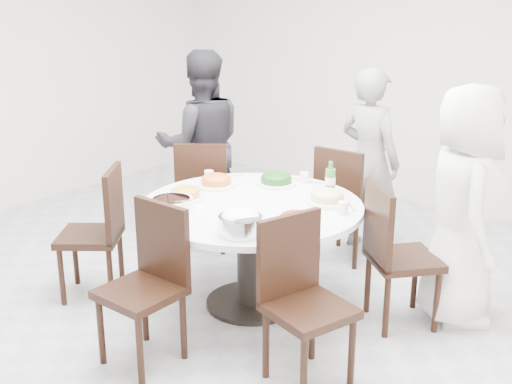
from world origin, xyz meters
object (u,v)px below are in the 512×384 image
Objects in this scene: dining_table at (251,255)px; chair_s at (140,289)px; chair_se at (309,306)px; diner_left at (201,145)px; diner_middle at (369,161)px; chair_ne at (404,256)px; rice_bowl at (240,225)px; diner_right at (463,206)px; chair_sw at (89,233)px; soup_bowl at (172,204)px; beverage_bottle at (330,178)px; chair_nw at (204,194)px; chair_n at (348,202)px.

chair_s is (-0.05, -0.96, 0.10)m from dining_table.
chair_s is 1.00× the size of chair_se.
chair_s is 0.58× the size of diner_left.
dining_table is 1.48m from diner_middle.
chair_s is at bearing 95.55° from chair_ne.
diner_left is 6.27× the size of rice_bowl.
diner_right reaches higher than dining_table.
chair_sw is 0.60× the size of diner_right.
diner_right is 1.88m from soup_bowl.
rice_bowl is at bearing -90.47° from beverage_bottle.
diner_middle is at bearing 37.15° from chair_se.
chair_sw is at bearing 52.32° from chair_nw.
chair_nw is 1.00× the size of chair_sw.
diner_right is 0.96× the size of diner_left.
dining_table is 1.58× the size of chair_n.
chair_ne and chair_sw have the same top height.
chair_sw and chair_se have the same top height.
beverage_bottle is at bearing 75.84° from chair_s.
diner_middle is at bearing -95.89° from chair_n.
dining_table is 0.71m from rice_bowl.
chair_s is 0.62× the size of diner_middle.
rice_bowl is (1.52, -1.27, -0.01)m from diner_left.
chair_s is at bearing 132.75° from chair_se.
chair_nw is 3.63× the size of rice_bowl.
chair_sw is 3.63× the size of rice_bowl.
dining_table is 0.76m from beverage_bottle.
soup_bowl is 1.14× the size of beverage_bottle.
soup_bowl is at bearing 86.47° from chair_nw.
diner_right reaches higher than chair_se.
chair_n is 1.00× the size of chair_nw.
chair_ne and chair_se have the same top height.
chair_se is at bearing -5.22° from rice_bowl.
beverage_bottle is (-0.52, 1.01, 0.40)m from chair_se.
chair_ne is 0.73m from beverage_bottle.
diner_right is (2.16, 0.15, 0.31)m from chair_nw.
beverage_bottle is at bearing 109.94° from diner_middle.
diner_middle is at bearing 96.10° from rice_bowl.
beverage_bottle is (0.01, 0.96, 0.07)m from rice_bowl.
diner_left is at bearing 12.71° from chair_n.
chair_s is at bearing -103.98° from beverage_bottle.
chair_se is 0.63m from rice_bowl.
chair_ne is at bearing 119.75° from diner_left.
chair_se is (-0.09, -0.95, 0.00)m from chair_ne.
beverage_bottle reaches higher than dining_table.
diner_middle reaches higher than chair_s.
soup_bowl reaches higher than dining_table.
chair_ne is 0.60× the size of diner_right.
dining_table is at bearing 96.16° from diner_left.
chair_ne is at bearing 25.07° from dining_table.
chair_s and chair_se have the same top height.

